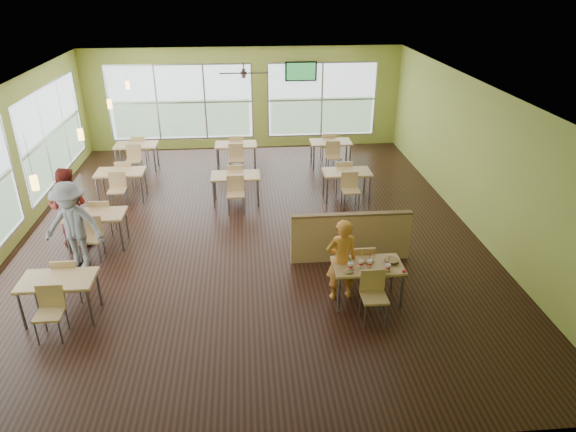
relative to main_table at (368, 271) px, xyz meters
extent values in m
plane|color=black|center=(-2.00, 3.00, -0.63)|extent=(12.00, 12.00, 0.00)
plane|color=white|center=(-2.00, 3.00, 2.57)|extent=(12.00, 12.00, 0.00)
cube|color=#9DA944|center=(-2.00, 9.00, 0.97)|extent=(10.00, 0.04, 3.20)
cube|color=#9DA944|center=(-2.00, -3.00, 0.97)|extent=(10.00, 0.04, 3.20)
cube|color=#9DA944|center=(-7.00, 3.00, 0.97)|extent=(0.04, 12.00, 3.20)
cube|color=#9DA944|center=(3.00, 3.00, 0.97)|extent=(0.04, 12.00, 3.20)
cube|color=white|center=(-6.98, 6.00, 0.89)|extent=(0.02, 4.50, 2.35)
cube|color=white|center=(-4.00, 8.98, 0.89)|extent=(4.50, 0.02, 2.35)
cube|color=white|center=(0.50, 8.98, 0.89)|extent=(3.50, 0.02, 2.35)
cube|color=#B7BABC|center=(-6.97, 3.50, -0.28)|extent=(0.04, 9.40, 0.05)
cube|color=#B7BABC|center=(-1.75, 8.97, -0.28)|extent=(8.00, 0.04, 0.05)
cube|color=tan|center=(0.00, 0.00, 0.10)|extent=(1.20, 0.70, 0.04)
cube|color=brown|center=(0.00, 0.00, 0.07)|extent=(1.22, 0.71, 0.01)
cylinder|color=slate|center=(-0.54, -0.29, -0.28)|extent=(0.05, 0.05, 0.71)
cylinder|color=slate|center=(0.54, -0.29, -0.28)|extent=(0.05, 0.05, 0.71)
cylinder|color=slate|center=(-0.54, 0.29, -0.28)|extent=(0.05, 0.05, 0.71)
cylinder|color=slate|center=(0.54, 0.29, -0.28)|extent=(0.05, 0.05, 0.71)
cube|color=tan|center=(0.00, 0.55, -0.18)|extent=(0.42, 0.42, 0.04)
cube|color=tan|center=(0.00, 0.74, 0.04)|extent=(0.42, 0.04, 0.40)
cube|color=tan|center=(0.00, -0.55, -0.18)|extent=(0.42, 0.42, 0.04)
cube|color=tan|center=(0.00, -0.74, 0.04)|extent=(0.42, 0.04, 0.40)
cube|color=tan|center=(0.00, 1.45, -0.13)|extent=(2.40, 0.12, 1.00)
cube|color=brown|center=(0.00, 1.45, 0.39)|extent=(2.40, 0.14, 0.04)
cube|color=tan|center=(-5.20, 0.00, 0.10)|extent=(1.20, 0.70, 0.04)
cube|color=brown|center=(-5.20, 0.00, 0.07)|extent=(1.22, 0.71, 0.01)
cylinder|color=slate|center=(-5.74, -0.29, -0.28)|extent=(0.05, 0.05, 0.71)
cylinder|color=slate|center=(-4.66, -0.29, -0.28)|extent=(0.05, 0.05, 0.71)
cylinder|color=slate|center=(-5.74, 0.29, -0.28)|extent=(0.05, 0.05, 0.71)
cylinder|color=slate|center=(-4.66, 0.29, -0.28)|extent=(0.05, 0.05, 0.71)
cube|color=tan|center=(-5.20, 0.55, -0.18)|extent=(0.42, 0.42, 0.04)
cube|color=tan|center=(-5.20, 0.74, 0.04)|extent=(0.42, 0.04, 0.40)
cube|color=tan|center=(-5.20, -0.55, -0.18)|extent=(0.42, 0.42, 0.04)
cube|color=tan|center=(-5.20, -0.74, 0.04)|extent=(0.42, 0.04, 0.40)
cube|color=tan|center=(-5.20, 2.50, 0.10)|extent=(1.20, 0.70, 0.04)
cube|color=brown|center=(-5.20, 2.50, 0.07)|extent=(1.22, 0.71, 0.01)
cylinder|color=slate|center=(-5.74, 2.21, -0.28)|extent=(0.05, 0.05, 0.71)
cylinder|color=slate|center=(-4.66, 2.21, -0.28)|extent=(0.05, 0.05, 0.71)
cylinder|color=slate|center=(-5.74, 2.79, -0.28)|extent=(0.05, 0.05, 0.71)
cylinder|color=slate|center=(-4.66, 2.79, -0.28)|extent=(0.05, 0.05, 0.71)
cube|color=tan|center=(-5.20, 3.05, -0.18)|extent=(0.42, 0.42, 0.04)
cube|color=tan|center=(-5.20, 3.24, 0.04)|extent=(0.42, 0.04, 0.40)
cube|color=tan|center=(-5.20, 1.95, -0.18)|extent=(0.42, 0.42, 0.04)
cube|color=tan|center=(-5.20, 1.76, 0.04)|extent=(0.42, 0.04, 0.40)
cube|color=tan|center=(-5.20, 5.00, 0.10)|extent=(1.20, 0.70, 0.04)
cube|color=brown|center=(-5.20, 5.00, 0.07)|extent=(1.22, 0.71, 0.01)
cylinder|color=slate|center=(-5.74, 4.71, -0.28)|extent=(0.05, 0.05, 0.71)
cylinder|color=slate|center=(-4.66, 4.71, -0.28)|extent=(0.05, 0.05, 0.71)
cylinder|color=slate|center=(-5.74, 5.29, -0.28)|extent=(0.05, 0.05, 0.71)
cylinder|color=slate|center=(-4.66, 5.29, -0.28)|extent=(0.05, 0.05, 0.71)
cube|color=tan|center=(-5.20, 5.55, -0.18)|extent=(0.42, 0.42, 0.04)
cube|color=tan|center=(-5.20, 5.74, 0.04)|extent=(0.42, 0.04, 0.40)
cube|color=tan|center=(-5.20, 4.45, -0.18)|extent=(0.42, 0.42, 0.04)
cube|color=tan|center=(-5.20, 4.26, 0.04)|extent=(0.42, 0.04, 0.40)
cube|color=tan|center=(-5.20, 7.20, 0.10)|extent=(1.20, 0.70, 0.04)
cube|color=brown|center=(-5.20, 7.20, 0.07)|extent=(1.22, 0.71, 0.01)
cylinder|color=slate|center=(-5.74, 6.91, -0.28)|extent=(0.05, 0.05, 0.71)
cylinder|color=slate|center=(-4.66, 6.91, -0.28)|extent=(0.05, 0.05, 0.71)
cylinder|color=slate|center=(-5.74, 7.49, -0.28)|extent=(0.05, 0.05, 0.71)
cylinder|color=slate|center=(-4.66, 7.49, -0.28)|extent=(0.05, 0.05, 0.71)
cube|color=tan|center=(-5.20, 7.75, -0.18)|extent=(0.42, 0.42, 0.04)
cube|color=tan|center=(-5.20, 7.94, 0.04)|extent=(0.42, 0.04, 0.40)
cube|color=tan|center=(-5.20, 6.65, -0.18)|extent=(0.42, 0.42, 0.04)
cube|color=tan|center=(-5.20, 6.46, 0.04)|extent=(0.42, 0.04, 0.40)
cube|color=tan|center=(-2.30, 4.50, 0.10)|extent=(1.20, 0.70, 0.04)
cube|color=brown|center=(-2.30, 4.50, 0.07)|extent=(1.22, 0.71, 0.01)
cylinder|color=slate|center=(-2.84, 4.21, -0.28)|extent=(0.05, 0.05, 0.71)
cylinder|color=slate|center=(-1.76, 4.21, -0.28)|extent=(0.05, 0.05, 0.71)
cylinder|color=slate|center=(-2.84, 4.79, -0.28)|extent=(0.05, 0.05, 0.71)
cylinder|color=slate|center=(-1.76, 4.79, -0.28)|extent=(0.05, 0.05, 0.71)
cube|color=tan|center=(-2.30, 5.05, -0.18)|extent=(0.42, 0.42, 0.04)
cube|color=tan|center=(-2.30, 5.24, 0.04)|extent=(0.42, 0.04, 0.40)
cube|color=tan|center=(-2.30, 3.95, -0.18)|extent=(0.42, 0.42, 0.04)
cube|color=tan|center=(-2.30, 3.76, 0.04)|extent=(0.42, 0.04, 0.40)
cube|color=tan|center=(-2.30, 7.00, 0.10)|extent=(1.20, 0.70, 0.04)
cube|color=brown|center=(-2.30, 7.00, 0.07)|extent=(1.22, 0.71, 0.01)
cylinder|color=slate|center=(-2.84, 6.71, -0.28)|extent=(0.05, 0.05, 0.71)
cylinder|color=slate|center=(-1.76, 6.71, -0.28)|extent=(0.05, 0.05, 0.71)
cylinder|color=slate|center=(-2.84, 7.29, -0.28)|extent=(0.05, 0.05, 0.71)
cylinder|color=slate|center=(-1.76, 7.29, -0.28)|extent=(0.05, 0.05, 0.71)
cube|color=tan|center=(-2.30, 7.55, -0.18)|extent=(0.42, 0.42, 0.04)
cube|color=tan|center=(-2.30, 7.74, 0.04)|extent=(0.42, 0.04, 0.40)
cube|color=tan|center=(-2.30, 6.45, -0.18)|extent=(0.42, 0.42, 0.04)
cube|color=tan|center=(-2.30, 6.26, 0.04)|extent=(0.42, 0.04, 0.40)
cube|color=tan|center=(0.50, 4.50, 0.10)|extent=(1.20, 0.70, 0.04)
cube|color=brown|center=(0.50, 4.50, 0.07)|extent=(1.22, 0.71, 0.01)
cylinder|color=slate|center=(-0.04, 4.21, -0.28)|extent=(0.05, 0.05, 0.71)
cylinder|color=slate|center=(1.04, 4.21, -0.28)|extent=(0.05, 0.05, 0.71)
cylinder|color=slate|center=(-0.04, 4.79, -0.28)|extent=(0.05, 0.05, 0.71)
cylinder|color=slate|center=(1.04, 4.79, -0.28)|extent=(0.05, 0.05, 0.71)
cube|color=tan|center=(0.50, 5.05, -0.18)|extent=(0.42, 0.42, 0.04)
cube|color=tan|center=(0.50, 5.24, 0.04)|extent=(0.42, 0.04, 0.40)
cube|color=tan|center=(0.50, 3.95, -0.18)|extent=(0.42, 0.42, 0.04)
cube|color=tan|center=(0.50, 3.76, 0.04)|extent=(0.42, 0.04, 0.40)
cube|color=tan|center=(0.50, 7.00, 0.10)|extent=(1.20, 0.70, 0.04)
cube|color=brown|center=(0.50, 7.00, 0.07)|extent=(1.22, 0.71, 0.01)
cylinder|color=slate|center=(-0.04, 6.71, -0.28)|extent=(0.05, 0.05, 0.71)
cylinder|color=slate|center=(1.04, 6.71, -0.28)|extent=(0.05, 0.05, 0.71)
cylinder|color=slate|center=(-0.04, 7.29, -0.28)|extent=(0.05, 0.05, 0.71)
cylinder|color=slate|center=(1.04, 7.29, -0.28)|extent=(0.05, 0.05, 0.71)
cube|color=tan|center=(0.50, 7.55, -0.18)|extent=(0.42, 0.42, 0.04)
cube|color=tan|center=(0.50, 7.74, 0.04)|extent=(0.42, 0.04, 0.40)
cube|color=tan|center=(0.50, 6.45, -0.18)|extent=(0.42, 0.42, 0.04)
cube|color=tan|center=(0.50, 6.26, 0.04)|extent=(0.42, 0.04, 0.40)
cylinder|color=#2D2119|center=(-5.20, 0.00, 2.22)|extent=(0.01, 0.01, 0.70)
cylinder|color=#FFBA46|center=(-5.20, 0.00, 1.82)|extent=(0.11, 0.11, 0.22)
cylinder|color=#2D2119|center=(-5.20, 2.50, 2.22)|extent=(0.01, 0.01, 0.70)
cylinder|color=#FFBA46|center=(-5.20, 2.50, 1.82)|extent=(0.11, 0.11, 0.22)
cylinder|color=#2D2119|center=(-5.20, 5.00, 2.22)|extent=(0.01, 0.01, 0.70)
cylinder|color=#FFBA46|center=(-5.20, 5.00, 1.82)|extent=(0.11, 0.11, 0.22)
cylinder|color=#2D2119|center=(-5.20, 7.20, 2.22)|extent=(0.01, 0.01, 0.70)
cylinder|color=#FFBA46|center=(-5.20, 7.20, 1.82)|extent=(0.11, 0.11, 0.22)
cylinder|color=#2D2119|center=(-2.00, 6.00, 2.45)|extent=(0.03, 0.03, 0.24)
cylinder|color=#2D2119|center=(-2.00, 6.00, 2.31)|extent=(0.16, 0.16, 0.06)
cube|color=#2D2119|center=(-1.65, 6.00, 2.31)|extent=(0.55, 0.10, 0.01)
cube|color=#2D2119|center=(-2.00, 6.35, 2.31)|extent=(0.10, 0.55, 0.01)
cube|color=#2D2119|center=(-2.35, 6.00, 2.31)|extent=(0.55, 0.10, 0.01)
cube|color=#2D2119|center=(-2.00, 5.65, 2.31)|extent=(0.10, 0.55, 0.01)
cube|color=black|center=(-0.20, 8.90, 1.82)|extent=(1.00, 0.06, 0.60)
cube|color=#287F3B|center=(-0.20, 8.87, 1.82)|extent=(0.90, 0.01, 0.52)
imported|color=#E75B19|center=(-0.44, 0.15, 0.14)|extent=(0.61, 0.45, 1.55)
imported|color=maroon|center=(-5.76, 2.64, 0.23)|extent=(0.89, 0.72, 1.73)
imported|color=slate|center=(-5.38, 1.66, 0.27)|extent=(1.27, 0.88, 1.80)
cone|color=white|center=(-0.34, -0.14, 0.18)|extent=(0.10, 0.10, 0.13)
cylinder|color=red|center=(-0.34, -0.14, 0.19)|extent=(0.09, 0.09, 0.04)
cylinder|color=white|center=(-0.34, -0.14, 0.26)|extent=(0.10, 0.10, 0.01)
cylinder|color=#1081BF|center=(-0.34, -0.14, 0.37)|extent=(0.01, 0.06, 0.24)
cone|color=white|center=(-0.14, -0.05, 0.18)|extent=(0.09, 0.09, 0.12)
cylinder|color=red|center=(-0.14, -0.05, 0.18)|extent=(0.08, 0.08, 0.03)
cylinder|color=white|center=(-0.14, -0.05, 0.24)|extent=(0.09, 0.09, 0.01)
cylinder|color=yellow|center=(-0.14, -0.05, 0.35)|extent=(0.02, 0.06, 0.21)
cone|color=white|center=(0.00, -0.07, 0.18)|extent=(0.09, 0.09, 0.12)
cylinder|color=red|center=(0.00, -0.07, 0.18)|extent=(0.09, 0.09, 0.04)
cylinder|color=white|center=(0.00, -0.07, 0.25)|extent=(0.10, 0.10, 0.01)
cylinder|color=red|center=(0.00, -0.07, 0.36)|extent=(0.02, 0.06, 0.22)
cone|color=white|center=(0.29, -0.22, 0.18)|extent=(0.09, 0.09, 0.12)
cylinder|color=red|center=(0.29, -0.22, 0.18)|extent=(0.08, 0.08, 0.03)
cylinder|color=white|center=(0.29, -0.22, 0.24)|extent=(0.09, 0.09, 0.01)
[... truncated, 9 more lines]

